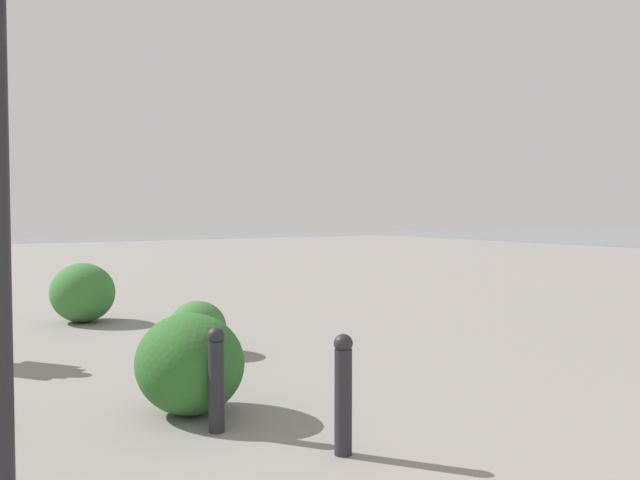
# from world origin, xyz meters

# --- Properties ---
(bollard_near) EXTENTS (0.13, 0.13, 0.83)m
(bollard_near) POSITION_xyz_m (3.69, -1.16, 0.43)
(bollard_near) COLOR #232328
(bollard_near) RESTS_ON ground
(bollard_mid) EXTENTS (0.13, 0.13, 0.79)m
(bollard_mid) POSITION_xyz_m (4.59, -0.62, 0.41)
(bollard_mid) COLOR #232328
(bollard_mid) RESTS_ON ground
(shrub_low) EXTENTS (0.97, 0.87, 0.82)m
(shrub_low) POSITION_xyz_m (5.13, -0.62, 0.41)
(shrub_low) COLOR #2D6628
(shrub_low) RESTS_ON ground
(shrub_round) EXTENTS (1.03, 0.93, 0.88)m
(shrub_round) POSITION_xyz_m (10.29, -0.93, 0.44)
(shrub_round) COLOR #387533
(shrub_round) RESTS_ON ground
(shrub_wide) EXTENTS (0.72, 0.65, 0.61)m
(shrub_wide) POSITION_xyz_m (7.31, -1.55, 0.31)
(shrub_wide) COLOR #387533
(shrub_wide) RESTS_ON ground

